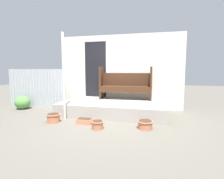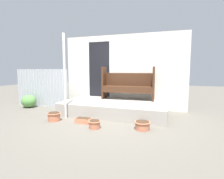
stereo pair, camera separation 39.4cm
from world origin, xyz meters
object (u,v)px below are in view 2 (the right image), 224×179
Objects in this scene: planter_box_rect at (84,120)px; shrub_by_fence at (29,101)px; flower_pot_middle at (95,124)px; support_post at (65,77)px; flower_pot_left at (54,116)px; bench at (128,84)px; flower_pot_right at (142,125)px.

shrub_by_fence is (-2.78, 1.04, 0.16)m from planter_box_rect.
flower_pot_middle reaches higher than planter_box_rect.
flower_pot_left is (-0.15, -0.34, -1.06)m from support_post.
planter_box_rect is (0.85, 0.08, -0.06)m from flower_pot_left.
planter_box_rect is (-0.75, -1.77, -0.84)m from bench.
flower_pot_middle is 0.55× the size of shrub_by_fence.
flower_pot_left is at bearing 170.91° from flower_pot_middle.
shrub_by_fence is (-3.53, -0.73, -0.68)m from bench.
bench is 2.10m from planter_box_rect.
planter_box_rect is at bearing 147.20° from flower_pot_middle.
support_post reaches higher than shrub_by_fence.
flower_pot_left is at bearing -30.11° from shrub_by_fence.
support_post reaches higher than flower_pot_right.
planter_box_rect is at bearing -20.24° from support_post.
support_post is 6.50× the size of flower_pot_left.
flower_pot_middle is at bearing -25.42° from support_post.
flower_pot_middle is 1.12m from flower_pot_right.
planter_box_rect is at bearing -20.53° from shrub_by_fence.
flower_pot_right reaches higher than planter_box_rect.
flower_pot_middle is at bearing -9.09° from flower_pot_left.
shrub_by_fence is at bearing 159.47° from planter_box_rect.
flower_pot_right is at bearing -0.26° from planter_box_rect.
shrub_by_fence reaches higher than flower_pot_right.
flower_pot_right is (0.78, -1.77, -0.80)m from bench.
support_post is at bearing 66.81° from flower_pot_left.
flower_pot_left is at bearing -178.25° from flower_pot_right.
shrub_by_fence is (-4.31, 1.05, 0.12)m from flower_pot_right.
support_post reaches higher than planter_box_rect.
bench is at bearing 67.06° from planter_box_rect.
bench reaches higher than flower_pot_middle.
flower_pot_left is (-1.60, -1.85, -0.79)m from bench.
bench is at bearing 49.15° from flower_pot_left.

